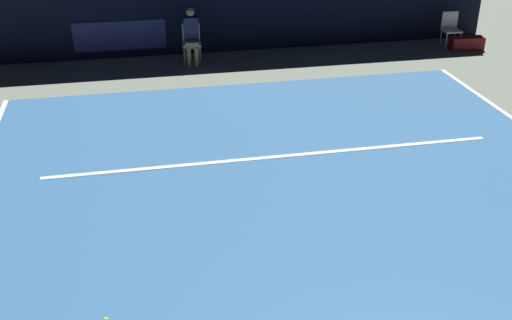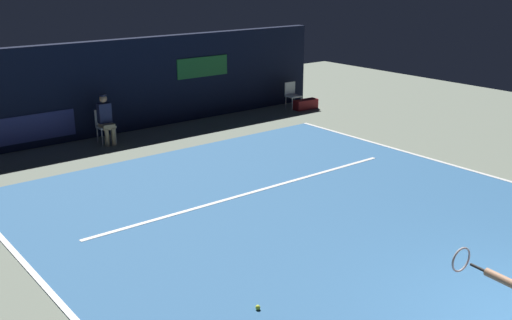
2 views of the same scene
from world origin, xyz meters
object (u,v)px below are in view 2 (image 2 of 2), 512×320
(equipment_bag, at_px, (306,104))
(courtside_chair_near, at_px, (292,94))
(line_judge_on_chair, at_px, (105,119))
(tennis_ball, at_px, (258,307))

(equipment_bag, bearing_deg, courtside_chair_near, 141.14)
(line_judge_on_chair, bearing_deg, tennis_ball, -102.32)
(courtside_chair_near, relative_size, tennis_ball, 12.94)
(tennis_ball, bearing_deg, line_judge_on_chair, 77.68)
(line_judge_on_chair, relative_size, equipment_bag, 1.57)
(line_judge_on_chair, distance_m, equipment_bag, 6.96)
(courtside_chair_near, xyz_separation_m, equipment_bag, (0.33, -0.30, -0.34))
(courtside_chair_near, bearing_deg, line_judge_on_chair, -179.76)
(tennis_ball, height_order, equipment_bag, equipment_bag)
(line_judge_on_chair, bearing_deg, equipment_bag, -2.27)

